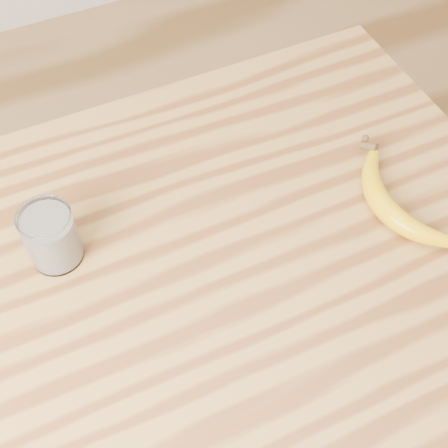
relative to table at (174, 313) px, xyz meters
name	(u,v)px	position (x,y,z in m)	size (l,w,h in m)	color
room	(134,28)	(0.00, 0.00, 0.58)	(4.04, 4.04, 2.70)	#9C7647
table	(174,313)	(0.00, 0.00, 0.00)	(1.20, 0.80, 0.90)	olive
smoothie_glass	(51,237)	(-0.14, 0.11, 0.18)	(0.08, 0.08, 0.10)	white
banana	(385,209)	(0.36, -0.05, 0.15)	(0.11, 0.31, 0.04)	#D9A607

